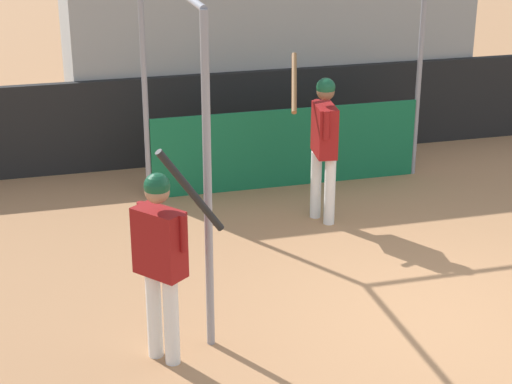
# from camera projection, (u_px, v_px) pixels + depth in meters

# --- Properties ---
(ground_plane) EXTENTS (60.00, 60.00, 0.00)m
(ground_plane) POSITION_uv_depth(u_px,v_px,m) (446.00, 323.00, 8.00)
(ground_plane) COLOR #A8754C
(outfield_wall) EXTENTS (24.00, 0.12, 1.27)m
(outfield_wall) POSITION_uv_depth(u_px,v_px,m) (286.00, 112.00, 12.40)
(outfield_wall) COLOR black
(outfield_wall) RESTS_ON ground
(bleacher_section) EXTENTS (5.95, 3.20, 2.95)m
(bleacher_section) POSITION_uv_depth(u_px,v_px,m) (256.00, 34.00, 13.60)
(bleacher_section) COLOR #9E9E99
(bleacher_section) RESTS_ON ground
(batting_cage) EXTENTS (3.73, 3.74, 3.00)m
(batting_cage) POSITION_uv_depth(u_px,v_px,m) (306.00, 107.00, 10.27)
(batting_cage) COLOR gray
(batting_cage) RESTS_ON ground
(player_batter) EXTENTS (0.56, 0.99, 1.92)m
(player_batter) POSITION_uv_depth(u_px,v_px,m) (323.00, 136.00, 9.92)
(player_batter) COLOR white
(player_batter) RESTS_ON ground
(player_waiting) EXTENTS (0.72, 0.64, 2.02)m
(player_waiting) POSITION_uv_depth(u_px,v_px,m) (161.00, 251.00, 7.04)
(player_waiting) COLOR white
(player_waiting) RESTS_ON ground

